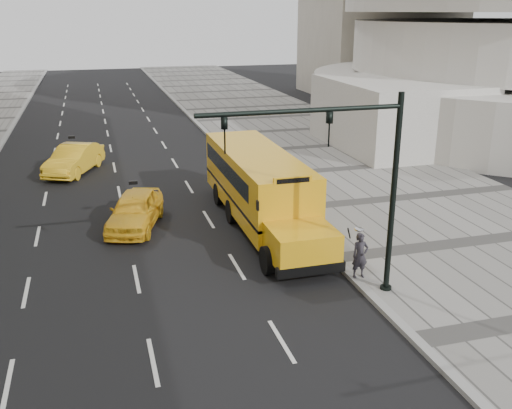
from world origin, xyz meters
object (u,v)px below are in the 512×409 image
object	(u,v)px
taxi_near	(135,210)
pedestrian	(360,255)
taxi_far	(74,159)
school_bus	(259,183)
traffic_signal	(352,174)

from	to	relation	value
taxi_near	pedestrian	world-z (taller)	pedestrian
taxi_near	taxi_far	bearing A→B (deg)	122.98
school_bus	taxi_far	distance (m)	12.90
taxi_far	traffic_signal	bearing A→B (deg)	-40.86
school_bus	taxi_far	size ratio (longest dim) A/B	2.43
school_bus	taxi_near	bearing A→B (deg)	170.25
pedestrian	traffic_signal	xyz separation A→B (m)	(-0.96, -1.03, 3.16)
school_bus	taxi_near	distance (m)	5.27
pedestrian	school_bus	bearing A→B (deg)	104.71
school_bus	taxi_far	xyz separation A→B (m)	(-7.65, 10.34, -0.98)
taxi_far	traffic_signal	distance (m)	19.79
taxi_near	traffic_signal	distance (m)	10.56
taxi_near	school_bus	bearing A→B (deg)	8.10
taxi_near	taxi_far	distance (m)	9.80
taxi_far	school_bus	bearing A→B (deg)	-29.66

